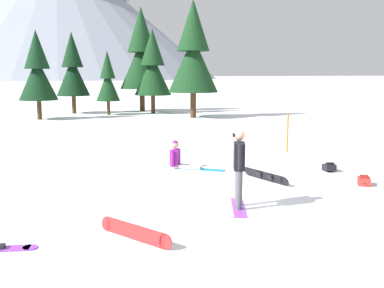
% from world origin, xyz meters
% --- Properties ---
extents(ground_plane, '(800.00, 800.00, 0.00)m').
position_xyz_m(ground_plane, '(0.00, 0.00, 0.00)').
color(ground_plane, white).
extents(snowboarder_foreground, '(0.71, 1.51, 1.83)m').
position_xyz_m(snowboarder_foreground, '(0.29, -0.53, 0.97)').
color(snowboarder_foreground, '#993FD8').
rests_on(snowboarder_foreground, ground_plane).
extents(snowboarder_midground, '(1.69, 1.28, 0.93)m').
position_xyz_m(snowboarder_midground, '(0.03, 4.07, 0.31)').
color(snowboarder_midground, '#B7B7BC').
rests_on(snowboarder_midground, ground_plane).
extents(loose_snowboard_near_right, '(1.15, 1.54, 0.28)m').
position_xyz_m(loose_snowboard_near_right, '(-2.30, -1.87, 0.14)').
color(loose_snowboard_near_right, red).
rests_on(loose_snowboard_near_right, ground_plane).
extents(loose_snowboard_far_spare, '(0.73, 1.78, 0.28)m').
position_xyz_m(loose_snowboard_far_spare, '(1.99, 1.74, 0.14)').
color(loose_snowboard_far_spare, black).
rests_on(loose_snowboard_far_spare, ground_plane).
extents(backpack_red, '(0.50, 0.54, 0.26)m').
position_xyz_m(backpack_red, '(4.47, 0.58, 0.11)').
color(backpack_red, red).
rests_on(backpack_red, ground_plane).
extents(backpack_black, '(0.40, 0.55, 0.31)m').
position_xyz_m(backpack_black, '(4.50, 2.40, 0.14)').
color(backpack_black, black).
rests_on(backpack_black, ground_plane).
extents(trail_marker_pole, '(0.06, 0.06, 1.50)m').
position_xyz_m(trail_marker_pole, '(4.85, 5.96, 0.75)').
color(trail_marker_pole, orange).
rests_on(trail_marker_pole, ground_plane).
extents(pine_tree_slender, '(2.55, 2.55, 5.92)m').
position_xyz_m(pine_tree_slender, '(-5.43, 21.77, 3.23)').
color(pine_tree_slender, '#472D19').
rests_on(pine_tree_slender, ground_plane).
extents(pine_tree_twin, '(2.83, 2.83, 6.43)m').
position_xyz_m(pine_tree_twin, '(2.78, 24.33, 3.51)').
color(pine_tree_twin, '#472D19').
rests_on(pine_tree_twin, ground_plane).
extents(pine_tree_young, '(2.51, 2.51, 6.21)m').
position_xyz_m(pine_tree_young, '(-3.14, 25.93, 3.38)').
color(pine_tree_young, '#472D19').
rests_on(pine_tree_young, ground_plane).
extents(pine_tree_broad, '(3.49, 3.49, 8.33)m').
position_xyz_m(pine_tree_broad, '(2.28, 26.52, 4.54)').
color(pine_tree_broad, '#472D19').
rests_on(pine_tree_broad, ground_plane).
extents(pine_tree_tall, '(3.46, 3.46, 8.06)m').
position_xyz_m(pine_tree_tall, '(4.90, 20.28, 4.40)').
color(pine_tree_tall, '#472D19').
rests_on(pine_tree_tall, ground_plane).
extents(pine_tree_short, '(1.76, 1.76, 4.74)m').
position_xyz_m(pine_tree_short, '(-0.66, 23.96, 2.58)').
color(pine_tree_short, '#472D19').
rests_on(pine_tree_short, ground_plane).
extents(peak_west_ridge, '(176.22, 176.22, 73.48)m').
position_xyz_m(peak_west_ridge, '(-7.77, 257.69, 38.39)').
color(peak_west_ridge, '#8C93A3').
rests_on(peak_west_ridge, ground_plane).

